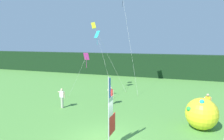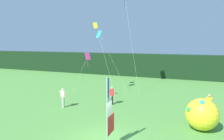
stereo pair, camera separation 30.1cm
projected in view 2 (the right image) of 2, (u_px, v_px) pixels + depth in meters
The scene contains 10 objects.
distant_treeline at pixel (161, 66), 32.61m from camera, with size 80.00×2.40×3.62m, color black.
banner_flag at pixel (109, 114), 10.71m from camera, with size 0.06×1.03×3.84m.
person_near_banner at pixel (209, 104), 15.54m from camera, with size 0.55×0.48×1.67m.
person_mid_field at pixel (112, 95), 18.36m from camera, with size 0.55×0.48×1.61m.
person_far_left at pixel (63, 97), 17.52m from camera, with size 0.55×0.48×1.68m.
inflatable_balloon at pixel (202, 114), 13.02m from camera, with size 2.03×2.03×2.06m.
kite_cyan_diamond_2 at pixel (100, 38), 21.61m from camera, with size 2.71×1.60×6.72m.
kite_yellow_box_3 at pixel (96, 26), 22.57m from camera, with size 3.94×0.88×7.69m.
kite_black_diamond_4 at pixel (125, 1), 22.99m from camera, with size 2.97×2.96×11.11m.
kite_magenta_diamond_5 at pixel (87, 59), 19.14m from camera, with size 2.66×0.79×4.56m.
Camera 2 is at (4.40, -10.10, 5.55)m, focal length 33.13 mm.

